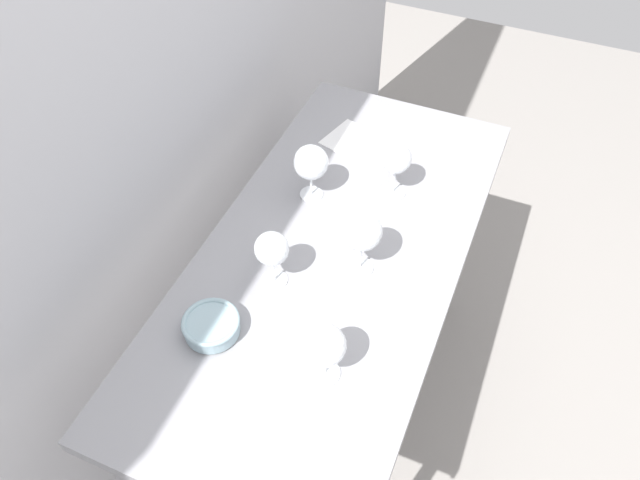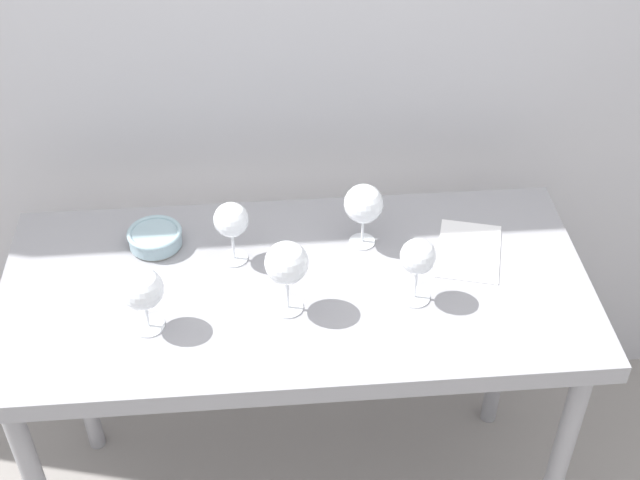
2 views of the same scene
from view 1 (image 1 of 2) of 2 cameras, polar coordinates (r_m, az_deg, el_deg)
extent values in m
plane|color=gray|center=(2.38, 0.68, -15.31)|extent=(6.00, 6.00, 0.00)
cube|color=#B4B4B9|center=(1.55, -16.35, 14.11)|extent=(3.80, 0.04, 2.60)
cube|color=gray|center=(1.63, 0.95, -1.50)|extent=(1.40, 0.64, 0.04)
cube|color=gray|center=(1.59, 11.90, -5.08)|extent=(1.40, 0.01, 0.05)
cylinder|color=gray|center=(2.35, 12.67, 0.57)|extent=(0.05, 0.05, 0.86)
cylinder|color=gray|center=(2.44, 0.87, 4.11)|extent=(0.05, 0.05, 0.86)
cylinder|color=white|center=(1.56, -4.22, -3.71)|extent=(0.07, 0.07, 0.00)
cylinder|color=white|center=(1.53, -4.31, -2.70)|extent=(0.01, 0.01, 0.08)
sphere|color=white|center=(1.47, -4.48, -0.79)|extent=(0.08, 0.08, 0.08)
cylinder|color=maroon|center=(1.48, -4.44, -1.17)|extent=(0.06, 0.06, 0.02)
cylinder|color=white|center=(1.58, 3.66, -2.53)|extent=(0.07, 0.07, 0.00)
cylinder|color=white|center=(1.55, 3.74, -1.40)|extent=(0.01, 0.01, 0.09)
sphere|color=white|center=(1.48, 3.91, 0.81)|extent=(0.10, 0.10, 0.10)
cylinder|color=maroon|center=(1.49, 3.88, 0.37)|extent=(0.07, 0.07, 0.02)
cylinder|color=white|center=(1.76, -0.80, 4.24)|extent=(0.07, 0.07, 0.00)
cylinder|color=white|center=(1.74, -0.82, 5.19)|extent=(0.01, 0.01, 0.08)
sphere|color=white|center=(1.68, -0.85, 7.17)|extent=(0.10, 0.10, 0.10)
cylinder|color=maroon|center=(1.69, -0.84, 6.73)|extent=(0.07, 0.07, 0.02)
cylinder|color=white|center=(1.41, 0.42, -12.12)|extent=(0.07, 0.07, 0.00)
cylinder|color=white|center=(1.38, 0.43, -11.34)|extent=(0.01, 0.01, 0.07)
sphere|color=white|center=(1.31, 0.45, -9.68)|extent=(0.09, 0.09, 0.09)
cylinder|color=#5D0F1B|center=(1.33, 0.45, -10.05)|extent=(0.07, 0.07, 0.03)
cylinder|color=white|center=(1.78, 6.68, 4.38)|extent=(0.07, 0.07, 0.00)
cylinder|color=white|center=(1.75, 6.81, 5.47)|extent=(0.01, 0.01, 0.09)
sphere|color=white|center=(1.70, 7.05, 7.44)|extent=(0.08, 0.08, 0.08)
cylinder|color=#5B0C19|center=(1.71, 7.00, 7.08)|extent=(0.06, 0.06, 0.03)
cube|color=white|center=(1.93, 3.86, 8.71)|extent=(0.21, 0.26, 0.00)
cylinder|color=beige|center=(1.49, -9.84, -8.27)|extent=(0.12, 0.12, 0.01)
cylinder|color=#8CA8B2|center=(1.47, -9.95, -7.82)|extent=(0.13, 0.13, 0.04)
torus|color=#8CA8B2|center=(1.46, -10.04, -7.43)|extent=(0.14, 0.14, 0.01)
camera|label=2|loc=(1.46, 83.96, 16.24)|focal=48.48mm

